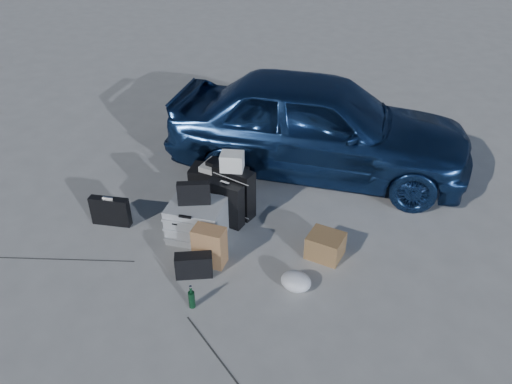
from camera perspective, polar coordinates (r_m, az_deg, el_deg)
ground at (r=5.48m, az=-6.58°, el=-8.02°), size 60.00×60.00×0.00m
car at (r=6.80m, az=7.14°, el=7.65°), size 4.15×1.99×1.37m
pelican_case at (r=5.71m, az=-6.75°, el=-3.23°), size 0.66×0.56×0.44m
laptop_bag at (r=5.52m, az=-7.12°, el=-0.15°), size 0.37×0.23×0.27m
briefcase at (r=6.13m, az=-16.30°, el=-2.12°), size 0.48×0.19×0.36m
suitcase_left at (r=5.85m, az=-3.47°, el=-1.33°), size 0.45×0.22×0.56m
suitcase_right at (r=6.01m, az=-2.51°, el=0.07°), size 0.55×0.31×0.62m
white_carton at (r=5.79m, az=-2.75°, el=3.49°), size 0.30×0.27×0.21m
duffel_bag at (r=6.44m, az=-4.24°, el=1.19°), size 0.77×0.40×0.37m
flat_box_white at (r=6.31m, az=-4.27°, el=2.78°), size 0.45×0.36×0.07m
flat_box_black at (r=6.29m, az=-4.39°, el=3.32°), size 0.28×0.23×0.05m
kraft_bag at (r=5.33m, az=-5.33°, el=-6.18°), size 0.34×0.21×0.45m
cardboard_box at (r=5.50m, az=7.93°, el=-6.09°), size 0.41×0.37×0.28m
plastic_bag at (r=5.12m, az=4.58°, el=-10.14°), size 0.37×0.33×0.18m
messenger_bag at (r=5.25m, az=-7.12°, el=-8.32°), size 0.41×0.30×0.27m
green_bottle at (r=4.93m, az=-7.39°, el=-11.82°), size 0.07×0.07×0.26m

